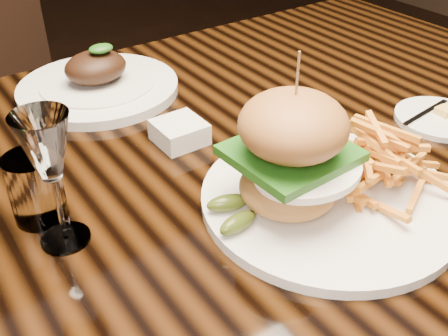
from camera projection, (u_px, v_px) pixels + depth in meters
dining_table at (196, 189)px, 0.86m from camera, size 1.60×0.90×0.75m
burger_plate at (330, 167)px, 0.67m from camera, size 0.34×0.34×0.22m
side_saucer at (439, 118)px, 0.89m from camera, size 0.15×0.15×0.02m
ramekin at (179, 132)px, 0.83m from camera, size 0.09×0.09×0.03m
wine_glass at (46, 152)px, 0.58m from camera, size 0.06×0.06×0.17m
water_tumbler at (36, 188)px, 0.66m from camera, size 0.07×0.07×0.09m
far_dish at (98, 83)px, 0.98m from camera, size 0.30×0.30×0.10m
chair_far at (11, 85)px, 1.50m from camera, size 0.60×0.61×0.95m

